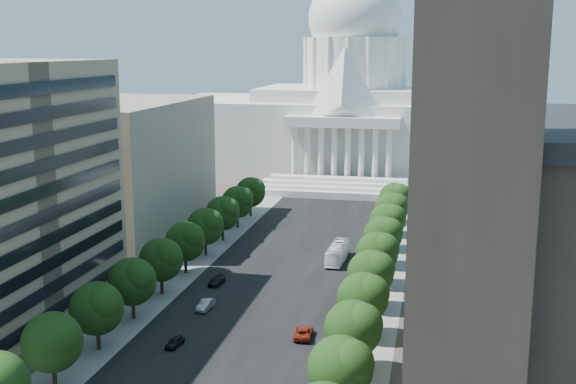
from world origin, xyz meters
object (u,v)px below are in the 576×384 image
Objects in this scene: car_dark_a at (175,342)px; city_bus at (338,253)px; car_red at (303,333)px; car_dark_b at (217,281)px; car_silver at (206,304)px.

city_bus reaches higher than car_dark_a.
city_bus is at bearing -93.79° from car_red.
car_dark_a is at bearing -108.26° from city_bus.
car_red is (17.41, 6.99, 0.12)m from car_dark_a.
car_dark_a is at bearing 17.40° from car_red.
car_red reaches higher than car_dark_b.
car_dark_a is 15.25m from car_silver.
car_red reaches higher than car_dark_a.
car_dark_b is 0.38× the size of city_bus.
car_red is at bearing -19.79° from car_silver.
car_dark_a is 0.79× the size of car_dark_b.
car_silver is at bearing 99.28° from car_dark_a.
car_dark_a is 49.23m from city_bus.
car_silver is 0.38× the size of city_bus.
car_silver is at bearing -29.37° from car_red.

